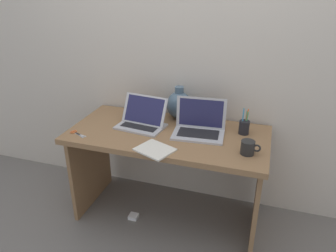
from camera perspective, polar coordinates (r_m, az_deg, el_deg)
The scene contains 11 objects.
ground_plane at distance 2.72m, azimuth 0.00°, elevation -15.32°, with size 6.00×6.00×0.00m, color slate.
back_wall at distance 2.51m, azimuth 2.73°, elevation 12.01°, with size 4.40×0.04×2.40m, color beige.
desk at distance 2.39m, azimuth 0.00°, elevation -4.66°, with size 1.42×0.68×0.74m.
laptop_left at distance 2.40m, azimuth -4.53°, elevation 1.30°, with size 0.37×0.27×0.22m.
laptop_right at distance 2.30m, azimuth 5.59°, elevation 0.28°, with size 0.38×0.28×0.24m.
green_vase at distance 2.52m, azimuth 1.97°, elevation 3.81°, with size 0.20×0.20×0.26m.
notebook_stack at distance 2.08m, azimuth -2.27°, elevation -4.20°, with size 0.23×0.19×0.01m, color silver.
coffee_mug at distance 2.08m, azimuth 13.96°, elevation -3.72°, with size 0.13×0.09×0.09m.
pen_cup at distance 2.34m, azimuth 13.31°, elevation -0.15°, with size 0.07×0.07×0.19m.
scissors at distance 2.39m, azimuth -15.98°, elevation -1.19°, with size 0.14×0.09×0.01m.
power_brick at distance 2.69m, azimuth -6.13°, elevation -15.60°, with size 0.07×0.07×0.03m, color white.
Camera 1 is at (0.63, -1.98, 1.76)m, focal length 34.48 mm.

